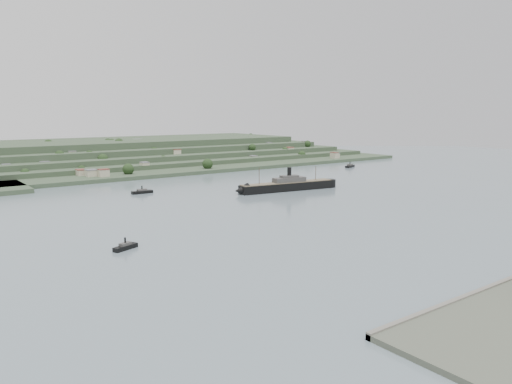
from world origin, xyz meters
TOP-DOWN VIEW (x-y plane):
  - ground at (0.00, 0.00)m, footprint 1400.00×1400.00m
  - far_peninsula at (27.91, 393.10)m, footprint 760.00×309.00m
  - steamship at (54.88, 88.62)m, footprint 102.01×25.98m
  - tugboat at (-130.09, -8.04)m, footprint 14.29×8.57m
  - ferry_west at (-51.75, 149.52)m, footprint 18.18×5.90m
  - ferry_east at (238.03, 182.63)m, footprint 19.68×11.72m

SIDE VIEW (x-z plane):
  - ground at x=0.00m, z-range 0.00..0.00m
  - tugboat at x=-130.09m, z-range -1.60..4.65m
  - ferry_west at x=-51.75m, z-range -1.74..4.98m
  - ferry_east at x=238.03m, z-range -1.85..5.29m
  - steamship at x=54.88m, z-range -7.74..16.80m
  - far_peninsula at x=27.91m, z-range -3.12..26.88m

